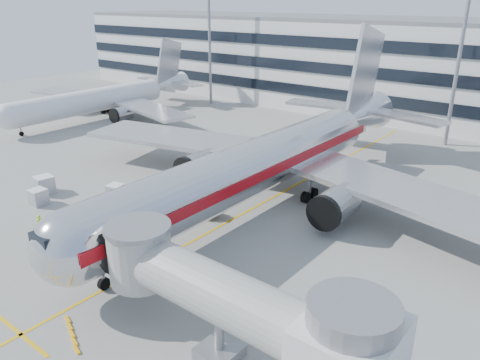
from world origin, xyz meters
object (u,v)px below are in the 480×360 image
Objects in this scene: cargo_container_right at (44,185)px; ramp_worker at (40,224)px; baggage_tug at (115,210)px; main_jet at (271,159)px; cargo_container_front at (38,197)px; belt_loader at (190,206)px; cargo_container_left at (116,192)px.

cargo_container_right is 1.22× the size of ramp_worker.
baggage_tug is 10.76m from cargo_container_right.
baggage_tug is at bearing -123.51° from main_jet.
ramp_worker is (7.78, -4.93, -0.10)m from cargo_container_right.
cargo_container_right is at bearing 138.44° from cargo_container_front.
belt_loader is 1.51× the size of baggage_tug.
main_jet is 22.79m from cargo_container_front.
cargo_container_front is 0.97× the size of ramp_worker.
baggage_tug is at bearing 0.17° from ramp_worker.
baggage_tug is at bearing 16.33° from cargo_container_front.
baggage_tug is 1.72× the size of cargo_container_right.
main_jet is at bearing 41.67° from cargo_container_front.
cargo_container_front is (-16.82, -14.97, -3.45)m from main_jet.
cargo_container_left is at bearing 49.60° from cargo_container_front.
belt_loader is (-4.00, -7.23, -3.56)m from main_jet.
belt_loader reaches higher than ramp_worker.
baggage_tug is 8.94m from cargo_container_front.
belt_loader reaches higher than cargo_container_right.
cargo_container_right is (-10.75, -0.58, -0.09)m from baggage_tug.
belt_loader is at bearing -118.95° from main_jet.
ramp_worker is at bearing -118.33° from baggage_tug.
cargo_container_left is (-3.85, 3.04, -0.25)m from baggage_tug.
cargo_container_left is 1.05× the size of ramp_worker.
ramp_worker is at bearing -28.15° from cargo_container_front.
cargo_container_right is 1.25× the size of cargo_container_front.
ramp_worker is (-7.22, -10.74, 0.13)m from belt_loader.
baggage_tug is 6.26m from ramp_worker.
main_jet reaches higher than cargo_container_left.
main_jet is at bearing 37.91° from cargo_container_left.
main_jet is at bearing 61.05° from belt_loader.
cargo_container_front is at bearing -138.33° from main_jet.
belt_loader reaches higher than baggage_tug.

